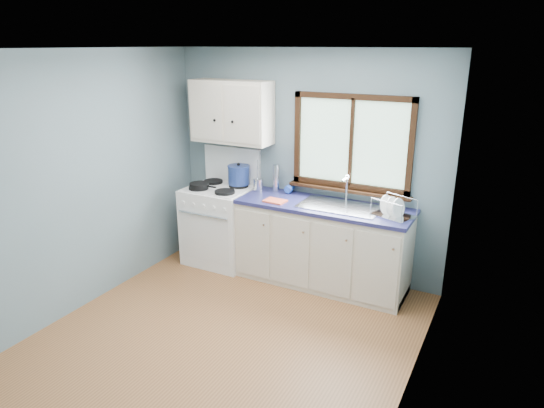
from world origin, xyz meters
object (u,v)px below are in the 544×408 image
at_px(base_cabinets, 322,249).
at_px(dish_rack, 393,211).
at_px(gas_range, 220,222).
at_px(stockpot, 239,175).
at_px(sink, 339,212).
at_px(utensil_crock, 258,185).
at_px(skillet, 200,185).
at_px(thermos, 276,178).

height_order(base_cabinets, dish_rack, dish_rack).
relative_size(gas_range, stockpot, 4.17).
bearing_deg(gas_range, base_cabinets, 0.82).
relative_size(sink, utensil_crock, 2.33).
distance_m(base_cabinets, skillet, 1.59).
bearing_deg(gas_range, thermos, 17.13).
bearing_deg(gas_range, stockpot, 40.20).
distance_m(skillet, stockpot, 0.47).
xyz_separation_m(utensil_crock, dish_rack, (1.59, -0.14, -0.02)).
bearing_deg(utensil_crock, thermos, 19.99).
distance_m(base_cabinets, dish_rack, 0.93).
relative_size(gas_range, skillet, 4.00).
bearing_deg(utensil_crock, base_cabinets, -7.45).
bearing_deg(base_cabinets, thermos, 164.70).
height_order(sink, skillet, sink).
bearing_deg(skillet, utensil_crock, 25.16).
distance_m(gas_range, skillet, 0.54).
distance_m(stockpot, thermos, 0.47).
distance_m(utensil_crock, dish_rack, 1.59).
height_order(base_cabinets, thermos, thermos).
xyz_separation_m(sink, utensil_crock, (-1.03, 0.11, 0.14)).
height_order(gas_range, utensil_crock, gas_range).
height_order(gas_range, sink, gas_range).
bearing_deg(sink, dish_rack, -2.42).
bearing_deg(utensil_crock, gas_range, -164.09).
relative_size(skillet, dish_rack, 0.76).
height_order(sink, stockpot, sink).
distance_m(skillet, thermos, 0.89).
xyz_separation_m(base_cabinets, thermos, (-0.66, 0.18, 0.67)).
relative_size(stockpot, dish_rack, 0.73).
bearing_deg(gas_range, sink, 0.71).
relative_size(sink, thermos, 2.66).
bearing_deg(skillet, base_cabinets, 6.90).
bearing_deg(stockpot, skillet, -137.46).
bearing_deg(stockpot, sink, -5.81).
bearing_deg(gas_range, utensil_crock, 15.91).
bearing_deg(sink, thermos, 167.84).
relative_size(sink, skillet, 2.47).
relative_size(utensil_crock, dish_rack, 0.81).
xyz_separation_m(sink, thermos, (-0.84, 0.18, 0.22)).
height_order(skillet, utensil_crock, utensil_crock).
xyz_separation_m(gas_range, stockpot, (0.18, 0.15, 0.58)).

